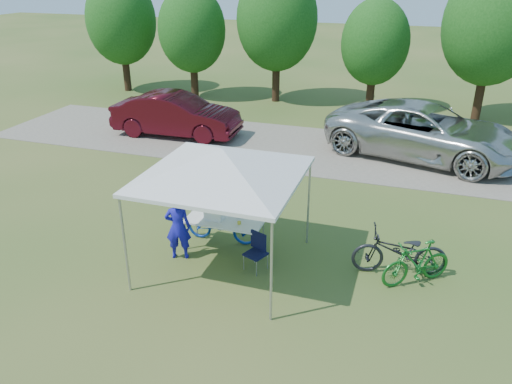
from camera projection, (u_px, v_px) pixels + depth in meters
The scene contains 14 objects.
ground at pixel (225, 264), 11.08m from camera, with size 100.00×100.00×0.00m, color #2D5119.
gravel_strip at pixel (307, 149), 17.98m from camera, with size 24.00×5.00×0.02m, color gray.
canopy at pixel (222, 152), 9.98m from camera, with size 4.53×4.53×3.00m.
treeline at pixel (335, 28), 21.82m from camera, with size 24.89×4.28×6.30m.
folding_table at pixel (224, 222), 11.43m from camera, with size 1.79×0.75×0.74m.
folding_chair at pixel (257, 248), 10.79m from camera, with size 0.54×0.57×0.82m.
cooler at pixel (214, 213), 11.41m from camera, with size 0.44×0.30×0.32m.
ice_cream_cup at pixel (239, 223), 11.24m from camera, with size 0.08×0.08×0.06m, color gold.
cyclist at pixel (178, 227), 11.04m from camera, with size 0.56×0.37×1.55m, color #1716B2.
bike_blue at pixel (222, 224), 11.85m from camera, with size 0.60×1.73×0.91m, color #133AA7.
bike_green at pixel (416, 263), 10.25m from camera, with size 0.45×1.60×0.96m, color #176922.
bike_dark at pixel (400, 252), 10.56m from camera, with size 0.70×2.00×1.05m, color black.
minivan at pixel (424, 131), 16.86m from camera, with size 3.00×6.50×1.81m, color beige.
sedan at pixel (176, 115), 19.06m from camera, with size 1.70×4.88×1.61m, color #410A13.
Camera 1 is at (3.59, -8.72, 6.08)m, focal length 35.00 mm.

